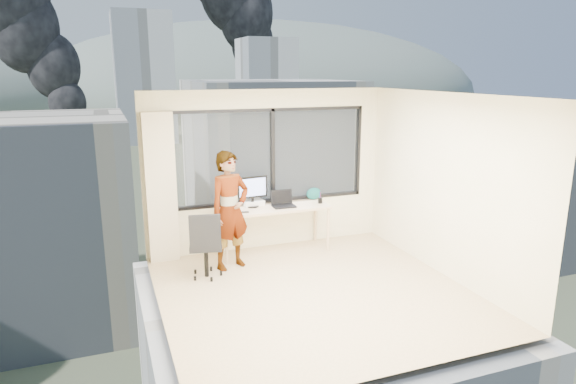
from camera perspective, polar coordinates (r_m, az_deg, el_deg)
name	(u,v)px	position (r m, az deg, el deg)	size (l,w,h in m)	color
floor	(314,292)	(6.85, 2.98, -11.27)	(4.00, 4.00, 0.01)	#CCB085
ceiling	(317,95)	(6.22, 3.28, 11.00)	(4.00, 4.00, 0.01)	white
wall_front	(402,249)	(4.73, 12.89, -6.30)	(4.00, 0.01, 2.60)	beige
wall_left	(155,213)	(5.93, -14.91, -2.33)	(0.01, 4.00, 2.60)	beige
wall_right	(445,186)	(7.43, 17.42, 0.69)	(0.01, 4.00, 2.60)	beige
window_wall	(269,156)	(8.22, -2.12, 4.12)	(3.30, 0.16, 1.55)	black
curtain	(161,189)	(7.81, -14.23, 0.39)	(0.45, 0.14, 2.30)	beige
desk	(274,229)	(8.16, -1.63, -4.26)	(1.80, 0.60, 0.75)	#D3AF8D
chair	(206,243)	(7.24, -9.36, -5.78)	(0.51, 0.51, 1.00)	black
person	(230,210)	(7.42, -6.61, -2.09)	(0.64, 0.42, 1.77)	#2D2D33
monitor	(252,192)	(8.03, -4.08, 0.06)	(0.50, 0.11, 0.50)	black
game_console	(252,202)	(8.20, -4.07, -1.19)	(0.33, 0.28, 0.08)	white
laptop	(284,200)	(8.04, -0.46, -0.89)	(0.36, 0.38, 0.23)	black
cellphone	(245,212)	(7.78, -4.88, -2.28)	(0.11, 0.05, 0.01)	black
pen_cup	(320,200)	(8.29, 3.67, -0.96)	(0.08, 0.08, 0.09)	black
handbag	(314,194)	(8.51, 2.95, -0.18)	(0.26, 0.13, 0.20)	#0C494B
exterior_ground	(113,143)	(126.84, -19.24, 5.27)	(400.00, 400.00, 0.04)	#515B3D
near_bldg_a	(3,226)	(37.60, -29.66, -3.41)	(16.00, 12.00, 14.00)	beige
near_bldg_b	(270,168)	(46.88, -2.08, 2.75)	(14.00, 13.00, 16.00)	white
near_bldg_c	(498,208)	(48.30, 22.74, -1.66)	(12.00, 10.00, 10.00)	beige
far_tower_b	(144,78)	(126.14, -16.07, 12.31)	(13.00, 13.00, 30.00)	silver
far_tower_c	(266,84)	(153.29, -2.47, 12.22)	(15.00, 15.00, 26.00)	silver
hill_b	(261,96)	(341.86, -3.05, 10.83)	(300.00, 220.00, 96.00)	slate
tree_b	(247,309)	(27.51, -4.70, -13.13)	(7.60, 7.60, 9.00)	#17461A
tree_c	(354,186)	(53.19, 7.53, 0.65)	(8.40, 8.40, 10.00)	#17461A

